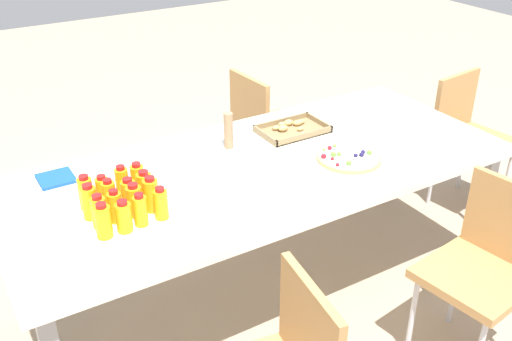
# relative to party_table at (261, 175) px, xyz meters

# --- Properties ---
(ground_plane) EXTENTS (12.00, 12.00, 0.00)m
(ground_plane) POSITION_rel_party_table_xyz_m (0.00, 0.00, -0.68)
(ground_plane) COLOR tan
(party_table) EXTENTS (2.34, 0.99, 0.74)m
(party_table) POSITION_rel_party_table_xyz_m (0.00, 0.00, 0.00)
(party_table) COLOR silver
(party_table) RESTS_ON ground_plane
(chair_near_right) EXTENTS (0.45, 0.45, 0.83)m
(chair_near_right) POSITION_rel_party_table_xyz_m (0.59, -0.84, -0.18)
(chair_near_right) COLOR #B7844C
(chair_near_right) RESTS_ON ground_plane
(chair_far_right) EXTENTS (0.43, 0.43, 0.83)m
(chair_far_right) POSITION_rel_party_table_xyz_m (0.54, 0.83, -0.18)
(chair_far_right) COLOR #B7844C
(chair_far_right) RESTS_ON ground_plane
(chair_end) EXTENTS (0.45, 0.45, 0.83)m
(chair_end) POSITION_rel_party_table_xyz_m (1.55, 0.10, -0.18)
(chair_end) COLOR #B7844C
(chair_end) RESTS_ON ground_plane
(juice_bottle_0) EXTENTS (0.06, 0.06, 0.14)m
(juice_bottle_0) POSITION_rel_party_table_xyz_m (-0.80, -0.19, 0.12)
(juice_bottle_0) COLOR #F9AE14
(juice_bottle_0) RESTS_ON party_table
(juice_bottle_1) EXTENTS (0.06, 0.06, 0.13)m
(juice_bottle_1) POSITION_rel_party_table_xyz_m (-0.72, -0.19, 0.12)
(juice_bottle_1) COLOR #F9AD14
(juice_bottle_1) RESTS_ON party_table
(juice_bottle_2) EXTENTS (0.05, 0.05, 0.14)m
(juice_bottle_2) POSITION_rel_party_table_xyz_m (-0.65, -0.18, 0.12)
(juice_bottle_2) COLOR #FAAC14
(juice_bottle_2) RESTS_ON party_table
(juice_bottle_3) EXTENTS (0.06, 0.06, 0.14)m
(juice_bottle_3) POSITION_rel_party_table_xyz_m (-0.56, -0.18, 0.12)
(juice_bottle_3) COLOR #FAAD14
(juice_bottle_3) RESTS_ON party_table
(juice_bottle_4) EXTENTS (0.06, 0.06, 0.14)m
(juice_bottle_4) POSITION_rel_party_table_xyz_m (-0.79, -0.11, 0.12)
(juice_bottle_4) COLOR #FAAB14
(juice_bottle_4) RESTS_ON party_table
(juice_bottle_5) EXTENTS (0.05, 0.05, 0.14)m
(juice_bottle_5) POSITION_rel_party_table_xyz_m (-0.72, -0.11, 0.12)
(juice_bottle_5) COLOR #FAAD14
(juice_bottle_5) RESTS_ON party_table
(juice_bottle_6) EXTENTS (0.06, 0.06, 0.14)m
(juice_bottle_6) POSITION_rel_party_table_xyz_m (-0.64, -0.11, 0.12)
(juice_bottle_6) COLOR #F8AC14
(juice_bottle_6) RESTS_ON party_table
(juice_bottle_7) EXTENTS (0.06, 0.06, 0.15)m
(juice_bottle_7) POSITION_rel_party_table_xyz_m (-0.57, -0.10, 0.13)
(juice_bottle_7) COLOR #FAAD14
(juice_bottle_7) RESTS_ON party_table
(juice_bottle_8) EXTENTS (0.06, 0.06, 0.15)m
(juice_bottle_8) POSITION_rel_party_table_xyz_m (-0.80, -0.03, 0.13)
(juice_bottle_8) COLOR #F9AC14
(juice_bottle_8) RESTS_ON party_table
(juice_bottle_9) EXTENTS (0.05, 0.05, 0.15)m
(juice_bottle_9) POSITION_rel_party_table_xyz_m (-0.72, -0.03, 0.12)
(juice_bottle_9) COLOR #FAAE14
(juice_bottle_9) RESTS_ON party_table
(juice_bottle_10) EXTENTS (0.06, 0.06, 0.13)m
(juice_bottle_10) POSITION_rel_party_table_xyz_m (-0.64, -0.04, 0.12)
(juice_bottle_10) COLOR #FAAF14
(juice_bottle_10) RESTS_ON party_table
(juice_bottle_11) EXTENTS (0.06, 0.06, 0.14)m
(juice_bottle_11) POSITION_rel_party_table_xyz_m (-0.57, -0.03, 0.12)
(juice_bottle_11) COLOR #F9AD14
(juice_bottle_11) RESTS_ON party_table
(juice_bottle_12) EXTENTS (0.06, 0.06, 0.15)m
(juice_bottle_12) POSITION_rel_party_table_xyz_m (-0.79, 0.04, 0.13)
(juice_bottle_12) COLOR #F9AB14
(juice_bottle_12) RESTS_ON party_table
(juice_bottle_13) EXTENTS (0.05, 0.05, 0.13)m
(juice_bottle_13) POSITION_rel_party_table_xyz_m (-0.72, 0.04, 0.12)
(juice_bottle_13) COLOR #F9AC14
(juice_bottle_13) RESTS_ON party_table
(juice_bottle_14) EXTENTS (0.05, 0.05, 0.15)m
(juice_bottle_14) POSITION_rel_party_table_xyz_m (-0.64, 0.05, 0.13)
(juice_bottle_14) COLOR #FAAC14
(juice_bottle_14) RESTS_ON party_table
(juice_bottle_15) EXTENTS (0.06, 0.06, 0.14)m
(juice_bottle_15) POSITION_rel_party_table_xyz_m (-0.57, 0.04, 0.12)
(juice_bottle_15) COLOR #F9AC14
(juice_bottle_15) RESTS_ON party_table
(fruit_pizza) EXTENTS (0.30, 0.30, 0.05)m
(fruit_pizza) POSITION_rel_party_table_xyz_m (0.38, -0.17, 0.07)
(fruit_pizza) COLOR tan
(fruit_pizza) RESTS_ON party_table
(snack_tray) EXTENTS (0.34, 0.22, 0.04)m
(snack_tray) POSITION_rel_party_table_xyz_m (0.33, 0.23, 0.07)
(snack_tray) COLOR olive
(snack_tray) RESTS_ON party_table
(plate_stack) EXTENTS (0.20, 0.20, 0.04)m
(plate_stack) POSITION_rel_party_table_xyz_m (0.01, -0.13, 0.08)
(plate_stack) COLOR silver
(plate_stack) RESTS_ON party_table
(napkin_stack) EXTENTS (0.15, 0.15, 0.01)m
(napkin_stack) POSITION_rel_party_table_xyz_m (-0.84, 0.34, 0.06)
(napkin_stack) COLOR #194CA5
(napkin_stack) RESTS_ON party_table
(cardboard_tube) EXTENTS (0.04, 0.04, 0.18)m
(cardboard_tube) POSITION_rel_party_table_xyz_m (-0.04, 0.23, 0.15)
(cardboard_tube) COLOR #9E7A56
(cardboard_tube) RESTS_ON party_table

